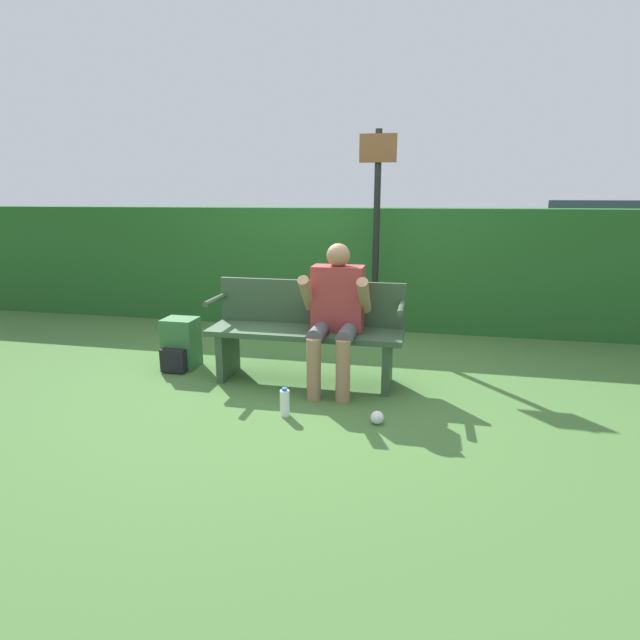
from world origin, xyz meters
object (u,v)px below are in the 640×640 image
object	(u,v)px
backpack	(180,345)
water_bottle	(285,403)
park_bench	(307,330)
parked_car	(591,231)
signpost	(376,221)
person_seated	(336,309)

from	to	relation	value
backpack	water_bottle	distance (m)	1.47
park_bench	parked_car	bearing A→B (deg)	63.27
water_bottle	parked_car	distance (m)	11.87
backpack	signpost	world-z (taller)	signpost
signpost	person_seated	bearing A→B (deg)	-95.70
water_bottle	backpack	bearing A→B (deg)	146.40
person_seated	parked_car	xyz separation A→B (m)	(4.76, 10.10, 0.03)
person_seated	water_bottle	distance (m)	0.89
backpack	signpost	distance (m)	2.39
person_seated	parked_car	size ratio (longest dim) A/B	0.26
person_seated	water_bottle	bearing A→B (deg)	-111.20
signpost	parked_car	bearing A→B (deg)	61.67
backpack	signpost	bearing A→B (deg)	40.57
park_bench	parked_car	xyz separation A→B (m)	(5.03, 9.99, 0.24)
water_bottle	parked_car	xyz separation A→B (m)	(5.01, 10.75, 0.59)
water_bottle	signpost	size ratio (longest dim) A/B	0.10
person_seated	backpack	distance (m)	1.54
park_bench	backpack	distance (m)	1.22
backpack	signpost	xyz separation A→B (m)	(1.62, 1.39, 1.06)
person_seated	parked_car	world-z (taller)	parked_car
park_bench	backpack	world-z (taller)	park_bench
park_bench	person_seated	bearing A→B (deg)	-22.17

